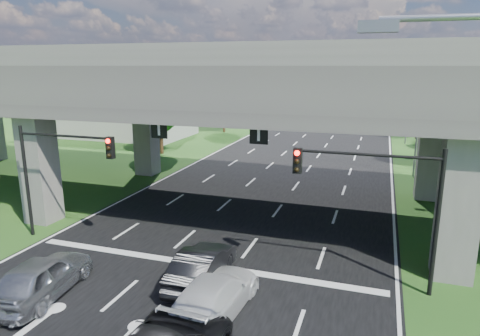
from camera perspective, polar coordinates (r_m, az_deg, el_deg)
The scene contains 17 objects.
ground at distance 17.72m, azimuth -10.58°, elevation -17.31°, with size 160.00×160.00×0.00m, color #1A4014.
road at distance 26.03m, azimuth 0.10°, elevation -6.70°, with size 18.00×120.00×0.03m, color black.
overpass at distance 26.36m, azimuth 1.49°, elevation 11.14°, with size 80.00×15.00×10.00m.
warehouse at distance 59.20m, azimuth -16.54°, elevation 6.17°, with size 20.00×10.00×4.00m, color #9E9E99.
signal_right at distance 17.81m, azimuth 18.22°, elevation -2.91°, with size 5.76×0.54×6.00m.
signal_left at distance 23.59m, azimuth -23.19°, elevation 0.61°, with size 5.76×0.54×6.00m.
streetlight_far at distance 37.41m, azimuth 22.25°, elevation 7.68°, with size 3.38×0.25×10.00m.
streetlight_beyond at distance 53.35m, azimuth 21.24°, elevation 9.23°, with size 3.38×0.25×10.00m.
tree_left_near at distance 44.96m, azimuth -10.56°, elevation 7.95°, with size 4.50×4.50×7.80m.
tree_left_mid at distance 53.45m, azimuth -9.23°, elevation 8.16°, with size 3.91×3.90×6.76m.
tree_left_far at distance 59.05m, azimuth -2.14°, elevation 9.76°, with size 4.80×4.80×8.32m.
tree_right_near at distance 41.80m, azimuth 25.80°, elevation 5.98°, with size 4.20×4.20×7.28m.
tree_right_mid at distance 50.15m, azimuth 28.09°, elevation 6.41°, with size 3.91×3.90×6.76m.
tree_right_far at distance 57.52m, azimuth 22.94°, elevation 8.30°, with size 4.50×4.50×7.80m.
car_silver at distance 19.12m, azimuth -24.95°, elevation -13.04°, with size 1.99×4.94×1.68m, color #AAACB2.
car_dark at distance 18.53m, azimuth -5.10°, elevation -12.85°, with size 1.63×4.69×1.54m, color black.
car_white at distance 16.47m, azimuth -3.41°, elevation -16.51°, with size 2.10×5.16×1.50m, color silver.
Camera 1 is at (7.65, -13.20, 9.02)m, focal length 32.00 mm.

